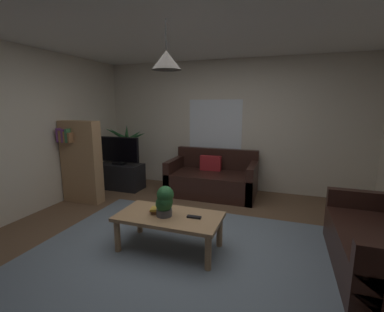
% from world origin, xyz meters
% --- Properties ---
extents(floor, '(5.14, 4.95, 0.02)m').
position_xyz_m(floor, '(0.00, 0.00, -0.01)').
color(floor, brown).
rests_on(floor, ground).
extents(rug, '(3.34, 2.72, 0.01)m').
position_xyz_m(rug, '(0.00, -0.20, 0.00)').
color(rug, slate).
rests_on(rug, ground).
extents(wall_back, '(5.26, 0.06, 2.51)m').
position_xyz_m(wall_back, '(0.00, 2.51, 1.25)').
color(wall_back, beige).
rests_on(wall_back, ground).
extents(wall_left, '(0.06, 4.95, 2.51)m').
position_xyz_m(wall_left, '(-2.60, 0.00, 1.25)').
color(wall_left, beige).
rests_on(wall_left, ground).
extents(ceiling, '(5.14, 4.95, 0.02)m').
position_xyz_m(ceiling, '(0.00, 0.00, 2.52)').
color(ceiling, white).
extents(window_pane, '(1.06, 0.01, 1.13)m').
position_xyz_m(window_pane, '(-0.27, 2.47, 1.20)').
color(window_pane, white).
extents(couch_under_window, '(1.60, 0.87, 0.82)m').
position_xyz_m(couch_under_window, '(-0.19, 1.98, 0.27)').
color(couch_under_window, black).
rests_on(couch_under_window, ground).
extents(coffee_table, '(1.20, 0.62, 0.42)m').
position_xyz_m(coffee_table, '(-0.15, -0.07, 0.36)').
color(coffee_table, '#A87F56').
rests_on(coffee_table, ground).
extents(book_on_table_0, '(0.13, 0.12, 0.02)m').
position_xyz_m(book_on_table_0, '(-0.31, -0.07, 0.43)').
color(book_on_table_0, '#99663F').
rests_on(book_on_table_0, coffee_table).
extents(book_on_table_1, '(0.16, 0.11, 0.02)m').
position_xyz_m(book_on_table_1, '(-0.31, -0.07, 0.45)').
color(book_on_table_1, '#B22D2D').
rests_on(book_on_table_1, coffee_table).
extents(book_on_table_2, '(0.15, 0.14, 0.03)m').
position_xyz_m(book_on_table_2, '(-0.30, -0.09, 0.47)').
color(book_on_table_2, gold).
rests_on(book_on_table_2, coffee_table).
extents(remote_on_table_0, '(0.16, 0.06, 0.02)m').
position_xyz_m(remote_on_table_0, '(0.15, -0.06, 0.43)').
color(remote_on_table_0, black).
rests_on(remote_on_table_0, coffee_table).
extents(potted_plant_on_table, '(0.22, 0.21, 0.36)m').
position_xyz_m(potted_plant_on_table, '(-0.18, -0.12, 0.60)').
color(potted_plant_on_table, '#4C4C51').
rests_on(potted_plant_on_table, coffee_table).
extents(tv_stand, '(0.90, 0.44, 0.50)m').
position_xyz_m(tv_stand, '(-2.02, 1.73, 0.25)').
color(tv_stand, black).
rests_on(tv_stand, ground).
extents(tv, '(0.88, 0.16, 0.54)m').
position_xyz_m(tv, '(-2.02, 1.71, 0.78)').
color(tv, black).
rests_on(tv, tv_stand).
extents(potted_palm_corner, '(1.03, 0.76, 1.27)m').
position_xyz_m(potted_palm_corner, '(-2.09, 2.13, 0.57)').
color(potted_palm_corner, '#B77051').
rests_on(potted_palm_corner, ground).
extents(bookshelf_corner, '(0.70, 0.31, 1.40)m').
position_xyz_m(bookshelf_corner, '(-2.20, 0.87, 0.72)').
color(bookshelf_corner, '#A87F56').
rests_on(bookshelf_corner, ground).
extents(pendant_lamp, '(0.31, 0.31, 0.49)m').
position_xyz_m(pendant_lamp, '(-0.15, -0.07, 2.11)').
color(pendant_lamp, black).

